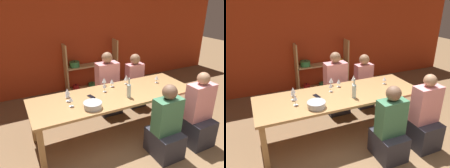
% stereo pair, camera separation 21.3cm
% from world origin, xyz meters
% --- Properties ---
extents(wall_back_red, '(8.80, 0.06, 2.70)m').
position_xyz_m(wall_back_red, '(0.00, 3.83, 1.35)').
color(wall_back_red, '#B23819').
rests_on(wall_back_red, ground_plane).
extents(shelf_unit, '(1.41, 0.30, 1.23)m').
position_xyz_m(shelf_unit, '(0.27, 3.63, 0.44)').
color(shelf_unit, tan).
rests_on(shelf_unit, ground_plane).
extents(dining_table, '(2.81, 0.96, 0.77)m').
position_xyz_m(dining_table, '(-0.15, 1.53, 0.69)').
color(dining_table, '#AD7F4C').
rests_on(dining_table, ground_plane).
extents(mixing_bowl, '(0.28, 0.28, 0.10)m').
position_xyz_m(mixing_bowl, '(-0.66, 1.25, 0.82)').
color(mixing_bowl, '#B7BABC').
rests_on(mixing_bowl, dining_table).
extents(wine_bottle_green, '(0.07, 0.07, 0.34)m').
position_xyz_m(wine_bottle_green, '(0.01, 1.32, 0.90)').
color(wine_bottle_green, '#B2C6C1').
rests_on(wine_bottle_green, dining_table).
extents(wine_glass_red_a, '(0.07, 0.07, 0.18)m').
position_xyz_m(wine_glass_red_a, '(-0.93, 1.63, 0.90)').
color(wine_glass_red_a, white).
rests_on(wine_glass_red_a, dining_table).
extents(wine_glass_white_a, '(0.07, 0.07, 0.16)m').
position_xyz_m(wine_glass_white_a, '(-0.26, 1.70, 0.88)').
color(wine_glass_white_a, white).
rests_on(wine_glass_white_a, dining_table).
extents(wine_glass_red_b, '(0.07, 0.07, 0.16)m').
position_xyz_m(wine_glass_red_b, '(-0.93, 1.44, 0.89)').
color(wine_glass_red_b, white).
rests_on(wine_glass_red_b, dining_table).
extents(wine_glass_white_b, '(0.08, 0.08, 0.15)m').
position_xyz_m(wine_glass_white_b, '(-0.15, 1.95, 0.87)').
color(wine_glass_white_b, white).
rests_on(wine_glass_white_b, dining_table).
extents(wine_glass_white_c, '(0.08, 0.08, 0.18)m').
position_xyz_m(wine_glass_white_c, '(0.26, 1.84, 0.90)').
color(wine_glass_white_c, white).
rests_on(wine_glass_white_c, dining_table).
extents(wine_glass_white_d, '(0.07, 0.07, 0.15)m').
position_xyz_m(wine_glass_white_d, '(-0.04, 1.84, 0.87)').
color(wine_glass_white_d, white).
rests_on(wine_glass_white_d, dining_table).
extents(wine_glass_red_c, '(0.08, 0.08, 0.16)m').
position_xyz_m(wine_glass_red_c, '(-0.89, 1.77, 0.88)').
color(wine_glass_red_c, white).
rests_on(wine_glass_red_c, dining_table).
extents(wine_glass_red_d, '(0.07, 0.07, 0.14)m').
position_xyz_m(wine_glass_red_d, '(0.81, 1.63, 0.87)').
color(wine_glass_red_d, white).
rests_on(wine_glass_red_d, dining_table).
extents(cell_phone, '(0.10, 0.16, 0.01)m').
position_xyz_m(cell_phone, '(-0.54, 1.61, 0.78)').
color(cell_phone, black).
rests_on(cell_phone, dining_table).
extents(person_near_a, '(0.41, 0.52, 1.18)m').
position_xyz_m(person_near_a, '(0.28, 0.67, 0.43)').
color(person_near_a, '#2D2D38').
rests_on(person_near_a, ground_plane).
extents(person_far_a, '(0.45, 0.57, 1.29)m').
position_xyz_m(person_far_a, '(0.10, 2.34, 0.47)').
color(person_far_a, '#2D2D38').
rests_on(person_far_a, ground_plane).
extents(person_near_b, '(0.43, 0.54, 1.25)m').
position_xyz_m(person_near_b, '(0.94, 0.69, 0.45)').
color(person_near_b, '#2D2D38').
rests_on(person_near_b, ground_plane).
extents(person_far_b, '(0.38, 0.47, 1.17)m').
position_xyz_m(person_far_b, '(0.76, 2.34, 0.44)').
color(person_far_b, '#2D2D38').
rests_on(person_far_b, ground_plane).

